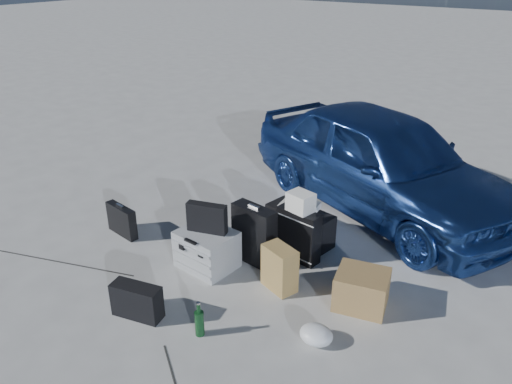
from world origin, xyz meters
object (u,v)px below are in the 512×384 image
briefcase (122,220)px  suitcase_left (254,235)px  car (381,161)px  suitcase_right (298,235)px  cardboard_box (362,290)px  green_bottle (199,319)px  pelican_case (207,249)px  duffel_bag (300,225)px

briefcase → suitcase_left: (1.47, 0.38, 0.13)m
car → suitcase_right: car is taller
cardboard_box → green_bottle: size_ratio=1.44×
pelican_case → suitcase_left: 0.47m
briefcase → suitcase_right: size_ratio=0.81×
car → green_bottle: car is taller
cardboard_box → suitcase_left: bearing=177.8°
car → duffel_bag: (-0.36, -1.22, -0.42)m
suitcase_right → duffel_bag: 0.36m
suitcase_left → duffel_bag: bearing=82.2°
pelican_case → suitcase_left: suitcase_left is taller
suitcase_left → suitcase_right: 0.44m
pelican_case → briefcase: bearing=-173.1°
suitcase_left → cardboard_box: bearing=5.4°
car → cardboard_box: 2.01m
car → pelican_case: 2.35m
car → duffel_bag: size_ratio=4.90×
pelican_case → suitcase_right: suitcase_right is taller
suitcase_right → cardboard_box: (0.83, -0.34, -0.10)m
car → pelican_case: size_ratio=6.77×
suitcase_right → duffel_bag: suitcase_right is taller
duffel_bag → cardboard_box: 1.18m
suitcase_left → suitcase_right: size_ratio=1.12×
duffel_bag → green_bottle: duffel_bag is taller
suitcase_right → cardboard_box: 0.90m
car → suitcase_right: 1.57m
duffel_bag → pelican_case: bearing=-107.9°
briefcase → suitcase_right: suitcase_right is taller
suitcase_right → green_bottle: suitcase_right is taller
cardboard_box → briefcase: bearing=-172.7°
briefcase → green_bottle: 1.89m
duffel_bag → green_bottle: bearing=-77.3°
briefcase → suitcase_left: suitcase_left is taller
pelican_case → duffel_bag: bearing=67.0°
briefcase → green_bottle: briefcase is taller
car → pelican_case: (-0.85, -2.15, -0.41)m
car → suitcase_left: car is taller
briefcase → suitcase_left: 1.53m
car → duffel_bag: bearing=-174.2°
briefcase → suitcase_right: 1.93m
suitcase_right → suitcase_left: bearing=-131.0°
pelican_case → cardboard_box: (1.48, 0.29, -0.03)m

